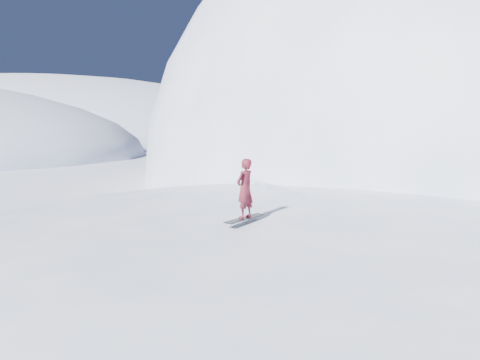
{
  "coord_description": "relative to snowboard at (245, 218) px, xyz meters",
  "views": [
    {
      "loc": [
        -5.21,
        -13.54,
        5.38
      ],
      "look_at": [
        -3.07,
        0.43,
        3.5
      ],
      "focal_mm": 32.0,
      "sensor_mm": 36.0,
      "label": 1
    }
  ],
  "objects": [
    {
      "name": "far_ridge_c",
      "position": [
        -36.93,
        110.57,
        -2.41
      ],
      "size": [
        140.0,
        90.0,
        36.0
      ],
      "primitive_type": "ellipsoid",
      "color": "white",
      "rests_on": "ground"
    },
    {
      "name": "wind_bumps",
      "position": [
        2.51,
        2.69,
        -2.41
      ],
      "size": [
        16.0,
        14.4,
        1.0
      ],
      "color": "white",
      "rests_on": "ground"
    },
    {
      "name": "ground",
      "position": [
        3.07,
        0.57,
        -2.41
      ],
      "size": [
        400.0,
        400.0,
        0.0
      ],
      "primitive_type": "plane",
      "color": "white",
      "rests_on": "ground"
    },
    {
      "name": "snowboarder",
      "position": [
        0.0,
        0.0,
        0.95
      ],
      "size": [
        0.8,
        0.79,
        1.87
      ],
      "primitive_type": "imported",
      "rotation": [
        0.0,
        0.0,
        3.89
      ],
      "color": "maroon",
      "rests_on": "snowboard"
    },
    {
      "name": "near_ridge",
      "position": [
        4.07,
        3.57,
        -2.41
      ],
      "size": [
        36.0,
        28.0,
        4.8
      ],
      "primitive_type": "ellipsoid",
      "color": "white",
      "rests_on": "ground"
    },
    {
      "name": "summit_peak",
      "position": [
        25.07,
        26.57,
        -2.41
      ],
      "size": [
        60.0,
        56.0,
        56.0
      ],
      "primitive_type": "ellipsoid",
      "color": "white",
      "rests_on": "ground"
    },
    {
      "name": "peak_shoulder",
      "position": [
        13.07,
        20.57,
        -2.41
      ],
      "size": [
        28.0,
        24.0,
        18.0
      ],
      "primitive_type": "ellipsoid",
      "color": "white",
      "rests_on": "ground"
    },
    {
      "name": "board_tracks",
      "position": [
        2.51,
        6.14,
        0.01
      ],
      "size": [
        1.8,
        5.9,
        0.04
      ],
      "color": "silver",
      "rests_on": "ground"
    },
    {
      "name": "snowboard",
      "position": [
        0.0,
        0.0,
        0.0
      ],
      "size": [
        1.47,
        1.4,
        0.03
      ],
      "primitive_type": "cube",
      "rotation": [
        0.0,
        0.0,
        0.75
      ],
      "color": "black",
      "rests_on": "near_ridge"
    }
  ]
}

